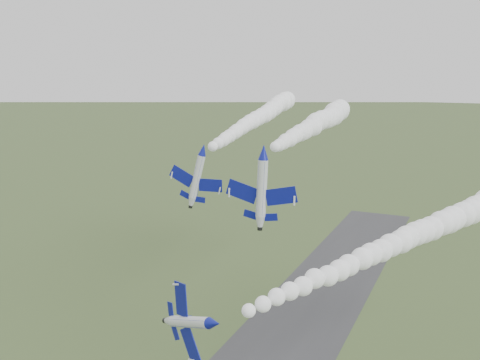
# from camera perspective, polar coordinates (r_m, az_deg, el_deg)

# --- Properties ---
(jet_lead) EXTENTS (7.37, 11.93, 9.83)m
(jet_lead) POSITION_cam_1_polar(r_m,az_deg,el_deg) (65.35, -2.81, -15.07)
(jet_lead) COLOR silver
(smoke_trail_jet_lead) EXTENTS (36.83, 72.48, 5.40)m
(smoke_trail_jet_lead) POSITION_cam_1_polar(r_m,az_deg,el_deg) (93.67, 17.88, -5.74)
(smoke_trail_jet_lead) COLOR white
(jet_pair_left) EXTENTS (9.42, 11.50, 3.42)m
(jet_pair_left) POSITION_cam_1_polar(r_m,az_deg,el_deg) (89.11, -3.99, 3.24)
(jet_pair_left) COLOR silver
(smoke_trail_jet_pair_left) EXTENTS (13.89, 74.37, 4.87)m
(smoke_trail_jet_pair_left) POSITION_cam_1_polar(r_m,az_deg,el_deg) (126.81, 2.13, 6.80)
(smoke_trail_jet_pair_left) COLOR white
(jet_pair_right) EXTENTS (11.84, 14.16, 3.50)m
(jet_pair_right) POSITION_cam_1_polar(r_m,az_deg,el_deg) (84.58, 2.51, 2.99)
(jet_pair_right) COLOR silver
(smoke_trail_jet_pair_right) EXTENTS (11.02, 71.19, 5.65)m
(smoke_trail_jet_pair_right) POSITION_cam_1_polar(r_m,az_deg,el_deg) (121.89, 8.10, 5.95)
(smoke_trail_jet_pair_right) COLOR white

